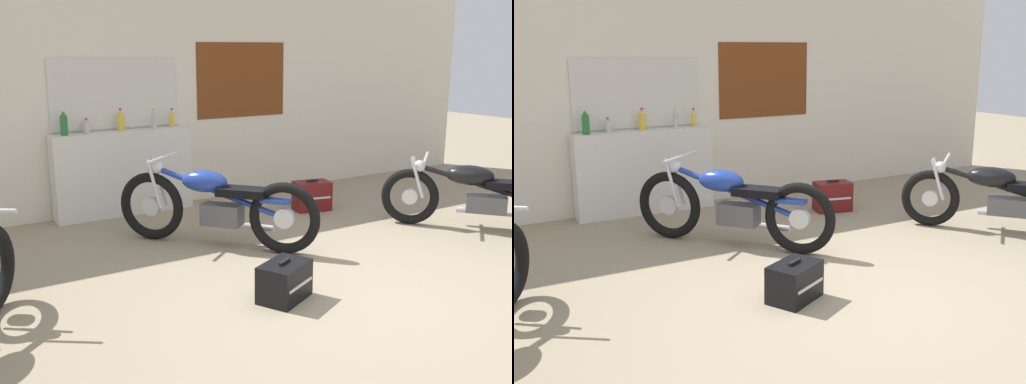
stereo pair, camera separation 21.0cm
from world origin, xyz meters
TOP-DOWN VIEW (x-y plane):
  - ground_plane at (0.00, 0.00)m, footprint 24.00×24.00m
  - wall_back at (-0.00, 3.62)m, footprint 10.00×0.07m
  - sill_counter at (-0.76, 3.44)m, footprint 1.66×0.28m
  - bottle_leftmost at (-1.42, 3.44)m, footprint 0.08×0.08m
  - bottle_left_center at (-1.16, 3.47)m, footprint 0.08×0.08m
  - bottle_center at (-0.76, 3.46)m, footprint 0.08×0.08m
  - bottle_right_center at (-0.37, 3.40)m, footprint 0.06×0.06m
  - bottle_rightmost at (-0.12, 3.45)m, footprint 0.06×0.06m
  - motorcycle_blue at (-0.41, 1.78)m, footprint 1.45×1.71m
  - motorcycle_black at (2.30, 0.75)m, footprint 1.42×1.70m
  - hard_case_black at (-0.57, 0.33)m, footprint 0.51×0.45m
  - hard_case_darkred at (1.25, 2.38)m, footprint 0.48×0.36m

SIDE VIEW (x-z plane):
  - ground_plane at x=0.00m, z-range 0.00..0.00m
  - hard_case_black at x=-0.57m, z-range -0.01..0.32m
  - hard_case_darkred at x=1.25m, z-range -0.01..0.37m
  - motorcycle_black at x=2.30m, z-range 0.00..0.79m
  - motorcycle_blue at x=-0.41m, z-range -0.02..0.87m
  - sill_counter at x=-0.76m, z-range 0.00..1.00m
  - bottle_left_center at x=-1.16m, z-range 0.99..1.16m
  - bottle_rightmost at x=-0.12m, z-range 0.99..1.22m
  - bottle_right_center at x=-0.37m, z-range 0.99..1.24m
  - bottle_center at x=-0.76m, z-range 0.99..1.25m
  - bottle_leftmost at x=-1.42m, z-range 0.98..1.28m
  - wall_back at x=0.00m, z-range 0.00..2.80m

